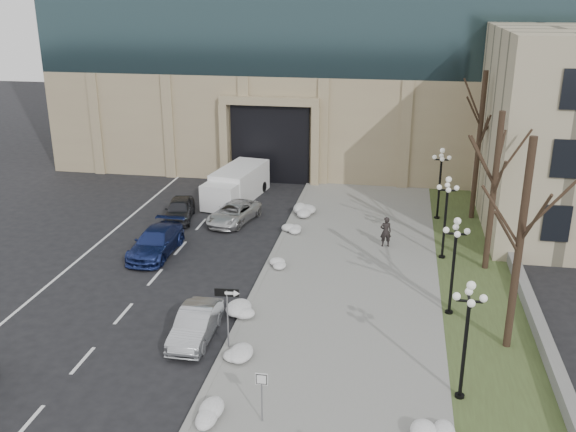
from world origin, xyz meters
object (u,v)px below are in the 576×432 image
object	(u,v)px
pedestrian	(386,232)
car_b	(196,325)
one_way_sign	(231,300)
car_e	(179,209)
lamppost_a	(467,325)
box_truck	(236,185)
lamppost_b	(454,253)
keep_sign	(262,387)
lamppost_d	(440,174)
lamppost_c	(446,207)
car_d	(234,213)
car_c	(156,242)

from	to	relation	value
pedestrian	car_b	bearing A→B (deg)	43.75
one_way_sign	car_e	bearing A→B (deg)	112.57
car_e	lamppost_a	world-z (taller)	lamppost_a
car_b	box_truck	size ratio (longest dim) A/B	0.57
lamppost_b	keep_sign	bearing A→B (deg)	-126.75
keep_sign	pedestrian	bearing A→B (deg)	77.17
pedestrian	lamppost_b	world-z (taller)	lamppost_b
lamppost_a	box_truck	bearing A→B (deg)	122.91
car_e	pedestrian	distance (m)	13.47
lamppost_b	car_b	bearing A→B (deg)	-159.46
lamppost_d	lamppost_c	bearing A→B (deg)	-90.00
car_d	lamppost_c	xyz separation A→B (m)	(12.82, -3.73, 2.44)
lamppost_d	car_b	bearing A→B (deg)	-122.36
car_e	lamppost_a	xyz separation A→B (m)	(16.40, -16.58, 2.36)
one_way_sign	lamppost_b	size ratio (longest dim) A/B	0.59
car_e	lamppost_b	bearing A→B (deg)	-42.29
lamppost_c	pedestrian	bearing A→B (deg)	161.17
pedestrian	lamppost_a	world-z (taller)	lamppost_a
pedestrian	box_truck	xyz separation A→B (m)	(-10.65, 7.27, 0.05)
car_e	keep_sign	size ratio (longest dim) A/B	2.06
lamppost_d	keep_sign	bearing A→B (deg)	-107.12
one_way_sign	lamppost_a	world-z (taller)	lamppost_a
car_b	box_truck	xyz separation A→B (m)	(-3.01, 18.89, 0.38)
pedestrian	box_truck	world-z (taller)	box_truck
lamppost_a	lamppost_b	bearing A→B (deg)	90.00
pedestrian	one_way_sign	distance (m)	13.64
car_c	one_way_sign	distance (m)	11.47
car_d	box_truck	world-z (taller)	box_truck
one_way_sign	lamppost_c	bearing A→B (deg)	47.07
keep_sign	car_e	bearing A→B (deg)	116.02
car_d	one_way_sign	xyz separation A→B (m)	(3.80, -14.90, 1.67)
keep_sign	lamppost_b	world-z (taller)	lamppost_b
car_d	lamppost_d	size ratio (longest dim) A/B	0.96
car_d	pedestrian	world-z (taller)	pedestrian
lamppost_c	lamppost_d	bearing A→B (deg)	90.00
car_b	lamppost_a	bearing A→B (deg)	-13.62
car_c	keep_sign	distance (m)	16.29
one_way_sign	lamppost_c	distance (m)	14.38
car_b	car_d	size ratio (longest dim) A/B	0.90
lamppost_c	lamppost_d	size ratio (longest dim) A/B	1.00
pedestrian	box_truck	size ratio (longest dim) A/B	0.25
keep_sign	lamppost_d	distance (m)	23.21
box_truck	lamppost_d	xyz separation A→B (m)	(13.81, -1.85, 2.01)
car_e	keep_sign	world-z (taller)	keep_sign
car_c	pedestrian	bearing A→B (deg)	14.48
pedestrian	car_c	bearing A→B (deg)	1.01
pedestrian	lamppost_a	size ratio (longest dim) A/B	0.38
box_truck	lamppost_b	distance (m)	20.38
car_e	pedestrian	xyz separation A→B (m)	(13.24, -2.50, 0.30)
lamppost_b	lamppost_c	distance (m)	6.50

